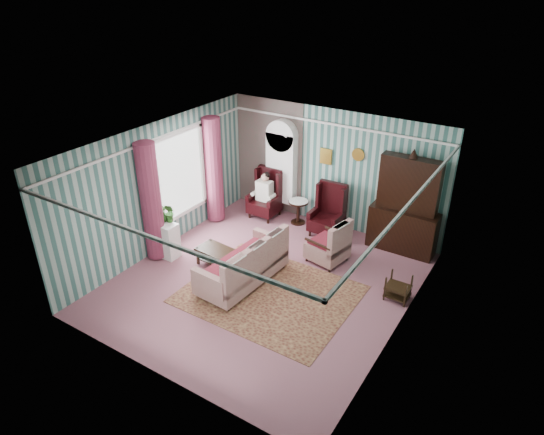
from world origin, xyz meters
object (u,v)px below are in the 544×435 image
Objects in this scene: round_side_table at (298,212)px; plant_stand at (166,240)px; nest_table at (398,287)px; floral_armchair at (328,239)px; wingback_left at (265,194)px; wingback_right at (327,211)px; dresser_hutch at (406,203)px; coffee_table at (218,258)px; seated_woman at (265,195)px; bookcase at (281,173)px; sofa at (242,261)px.

round_side_table is 0.75× the size of plant_stand.
round_side_table reaches higher than nest_table.
floral_armchair is at bearing -40.37° from round_side_table.
wingback_left and wingback_right have the same top height.
dresser_hutch is at bearing 35.08° from plant_stand.
plant_stand is at bearing -167.33° from coffee_table.
floral_armchair is at bearing -24.34° from wingback_left.
wingback_left is 1.56× the size of plant_stand.
wingback_left is (-3.50, -0.27, -0.55)m from dresser_hutch.
bookcase is at bearing 57.34° from seated_woman.
bookcase is 3.27m from sofa.
coffee_table is at bearing 79.85° from sofa.
coffee_table is at bearing 137.89° from floral_armchair.
nest_table is 0.68× the size of plant_stand.
seated_woman reaches higher than coffee_table.
floral_armchair is at bearing 28.88° from plant_stand.
sofa is 0.86m from coffee_table.
plant_stand reaches higher than round_side_table.
sofa is at bearing -14.09° from coffee_table.
seated_woman reaches higher than sofa.
dresser_hutch is at bearing 107.39° from nest_table.
seated_woman reaches higher than floral_armchair.
bookcase is 1.63m from wingback_right.
plant_stand is (-0.80, -2.75, -0.19)m from seated_woman.
wingback_left reaches higher than round_side_table.
wingback_left is at bearing -170.54° from round_side_table.
dresser_hutch reaches higher than bookcase.
wingback_left is 2.08× the size of round_side_table.
dresser_hutch reaches higher than nest_table.
wingback_right is 1.06× the size of seated_woman.
wingback_right reaches higher than sofa.
seated_woman is at bearing 159.15° from nest_table.
nest_table is 5.02m from plant_stand.
dresser_hutch is 1.89× the size of wingback_left.
bookcase is at bearing 57.34° from wingback_left.
seated_woman is 1.97× the size of round_side_table.
sofa is at bearing -83.93° from round_side_table.
seated_woman is 0.58× the size of sofa.
coffee_table is at bearing 12.67° from plant_stand.
floral_armchair is (1.10, 1.63, 0.05)m from sofa.
dresser_hutch is at bearing -34.08° from sofa.
dresser_hutch is 3.55m from wingback_left.
wingback_left is at bearing -122.66° from bookcase.
round_side_table is 0.29× the size of sofa.
seated_woman is (0.00, 0.00, -0.04)m from wingback_left.
round_side_table is at bearing -177.36° from dresser_hutch.
dresser_hutch is 1.89× the size of wingback_right.
dresser_hutch is (3.25, -0.12, 0.06)m from bookcase.
wingback_right is at bearing -171.23° from dresser_hutch.
sofa is at bearing 2.23° from plant_stand.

